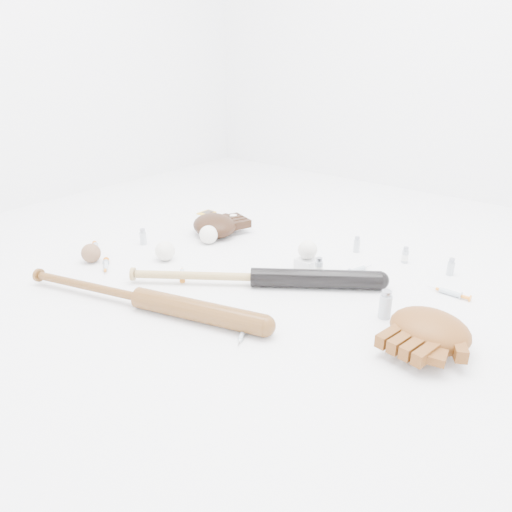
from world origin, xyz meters
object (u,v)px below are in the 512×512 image
Objects in this scene: glove_dark at (214,225)px; pedestal at (307,264)px; bat_dark at (254,277)px; bat_wood at (140,298)px.

pedestal is at bearing 14.96° from glove_dark.
bat_dark is 3.55× the size of glove_dark.
bat_wood is 0.70m from glove_dark.
glove_dark is 3.58× the size of pedestal.
glove_dark is at bearing 97.35° from bat_wood.
bat_wood is at bearing -112.98° from pedestal.
bat_wood is at bearing -47.58° from glove_dark.
bat_dark is 1.00× the size of bat_wood.
pedestal is (0.26, 0.61, -0.01)m from bat_wood.
pedestal is (0.53, -0.04, -0.03)m from glove_dark.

